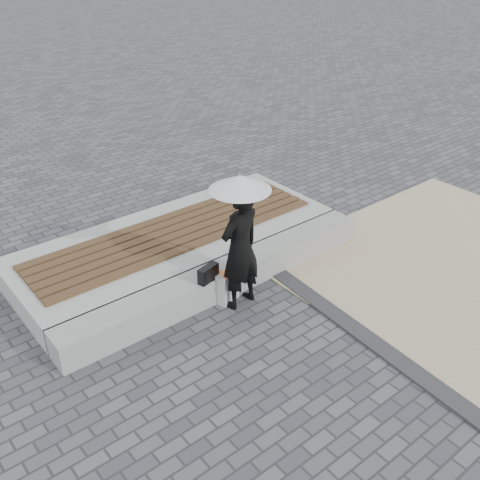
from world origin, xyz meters
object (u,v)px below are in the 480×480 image
object	(u,v)px
seating_ledge	(223,278)
woman	(240,248)
canvas_tote	(229,285)
handbag	(208,274)
parasol	(240,183)

from	to	relation	value
seating_ledge	woman	bearing A→B (deg)	-91.27
seating_ledge	canvas_tote	size ratio (longest dim) A/B	11.16
handbag	seating_ledge	bearing A→B (deg)	11.21
canvas_tote	parasol	bearing A→B (deg)	-88.40
seating_ledge	parasol	world-z (taller)	parasol
seating_ledge	parasol	size ratio (longest dim) A/B	4.99
woman	parasol	bearing A→B (deg)	173.44
seating_ledge	handbag	distance (m)	0.51
seating_ledge	handbag	bearing A→B (deg)	-155.81
seating_ledge	woman	distance (m)	0.78
woman	canvas_tote	size ratio (longest dim) A/B	3.92
parasol	canvas_tote	distance (m)	1.60
parasol	canvas_tote	size ratio (longest dim) A/B	2.24
woman	handbag	bearing A→B (deg)	-39.05
seating_ledge	parasol	distance (m)	1.66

